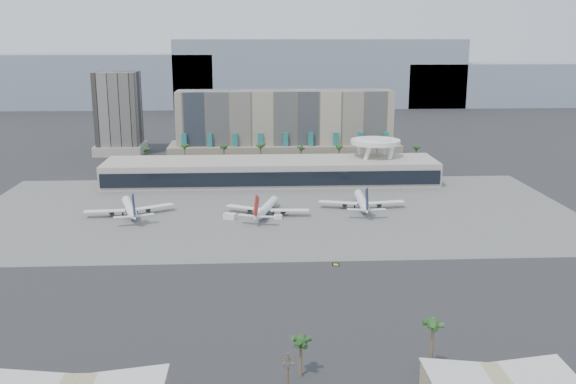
{
  "coord_description": "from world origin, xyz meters",
  "views": [
    {
      "loc": [
        -8.11,
        -214.05,
        74.85
      ],
      "look_at": [
        5.05,
        40.0,
        12.15
      ],
      "focal_mm": 40.0,
      "sensor_mm": 36.0,
      "label": 1
    }
  ],
  "objects_px": {
    "airliner_left": "(130,208)",
    "service_vehicle_a": "(230,216)",
    "airliner_centre": "(266,208)",
    "airliner_right": "(362,201)",
    "service_vehicle_b": "(278,217)",
    "taxiway_sign": "(336,264)",
    "utility_pole": "(288,375)"
  },
  "relations": [
    {
      "from": "utility_pole",
      "to": "service_vehicle_b",
      "type": "relative_size",
      "value": 3.53
    },
    {
      "from": "airliner_centre",
      "to": "service_vehicle_b",
      "type": "distance_m",
      "value": 7.84
    },
    {
      "from": "utility_pole",
      "to": "airliner_right",
      "type": "bearing_deg",
      "value": 75.13
    },
    {
      "from": "airliner_left",
      "to": "airliner_centre",
      "type": "height_order",
      "value": "airliner_left"
    },
    {
      "from": "taxiway_sign",
      "to": "service_vehicle_b",
      "type": "bearing_deg",
      "value": 121.89
    },
    {
      "from": "utility_pole",
      "to": "service_vehicle_b",
      "type": "distance_m",
      "value": 138.76
    },
    {
      "from": "utility_pole",
      "to": "service_vehicle_a",
      "type": "height_order",
      "value": "utility_pole"
    },
    {
      "from": "airliner_centre",
      "to": "airliner_right",
      "type": "height_order",
      "value": "airliner_right"
    },
    {
      "from": "airliner_centre",
      "to": "airliner_right",
      "type": "relative_size",
      "value": 0.93
    },
    {
      "from": "service_vehicle_a",
      "to": "taxiway_sign",
      "type": "height_order",
      "value": "service_vehicle_a"
    },
    {
      "from": "airliner_left",
      "to": "service_vehicle_b",
      "type": "bearing_deg",
      "value": -24.43
    },
    {
      "from": "utility_pole",
      "to": "taxiway_sign",
      "type": "distance_m",
      "value": 84.65
    },
    {
      "from": "utility_pole",
      "to": "airliner_right",
      "type": "height_order",
      "value": "airliner_right"
    },
    {
      "from": "airliner_left",
      "to": "service_vehicle_a",
      "type": "bearing_deg",
      "value": -26.86
    },
    {
      "from": "airliner_right",
      "to": "service_vehicle_a",
      "type": "xyz_separation_m",
      "value": [
        -57.51,
        -12.99,
        -2.21
      ]
    },
    {
      "from": "service_vehicle_b",
      "to": "taxiway_sign",
      "type": "xyz_separation_m",
      "value": [
        17.1,
        -56.64,
        -0.36
      ]
    },
    {
      "from": "airliner_centre",
      "to": "service_vehicle_a",
      "type": "height_order",
      "value": "airliner_centre"
    },
    {
      "from": "airliner_right",
      "to": "service_vehicle_a",
      "type": "distance_m",
      "value": 59.0
    },
    {
      "from": "service_vehicle_b",
      "to": "utility_pole",
      "type": "bearing_deg",
      "value": -89.22
    },
    {
      "from": "airliner_left",
      "to": "service_vehicle_a",
      "type": "xyz_separation_m",
      "value": [
        42.5,
        -7.55,
        -2.17
      ]
    },
    {
      "from": "airliner_left",
      "to": "taxiway_sign",
      "type": "distance_m",
      "value": 102.9
    },
    {
      "from": "airliner_centre",
      "to": "taxiway_sign",
      "type": "bearing_deg",
      "value": -54.99
    },
    {
      "from": "airliner_left",
      "to": "taxiway_sign",
      "type": "height_order",
      "value": "airliner_left"
    },
    {
      "from": "service_vehicle_a",
      "to": "service_vehicle_b",
      "type": "bearing_deg",
      "value": 21.82
    },
    {
      "from": "service_vehicle_b",
      "to": "taxiway_sign",
      "type": "distance_m",
      "value": 59.17
    },
    {
      "from": "utility_pole",
      "to": "airliner_centre",
      "type": "xyz_separation_m",
      "value": [
        -1.72,
        144.33,
        -3.85
      ]
    },
    {
      "from": "airliner_centre",
      "to": "service_vehicle_a",
      "type": "distance_m",
      "value": 16.22
    },
    {
      "from": "airliner_left",
      "to": "airliner_centre",
      "type": "bearing_deg",
      "value": -19.42
    },
    {
      "from": "airliner_left",
      "to": "airliner_centre",
      "type": "distance_m",
      "value": 57.89
    },
    {
      "from": "airliner_left",
      "to": "airliner_right",
      "type": "distance_m",
      "value": 100.16
    },
    {
      "from": "service_vehicle_a",
      "to": "airliner_centre",
      "type": "bearing_deg",
      "value": 41.96
    },
    {
      "from": "airliner_left",
      "to": "service_vehicle_a",
      "type": "distance_m",
      "value": 43.22
    }
  ]
}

